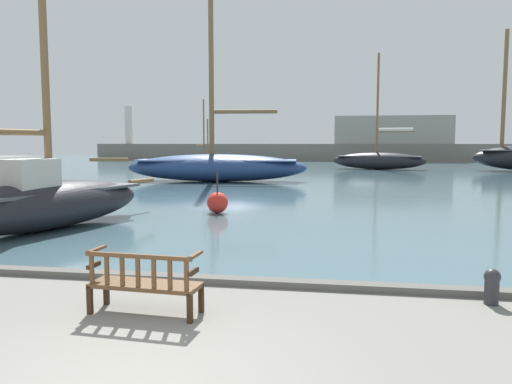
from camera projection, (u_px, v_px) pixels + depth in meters
harbor_water at (317, 167)px, 48.14m from camera, size 100.00×80.00×0.08m
quay_edge_kerb at (216, 280)px, 8.73m from camera, size 40.00×0.30×0.12m
park_bench at (144, 282)px, 7.13m from camera, size 1.63×0.64×0.92m
sailboat_distant_harbor at (204, 165)px, 41.43m from camera, size 1.42×6.35×5.92m
sailboat_mid_starboard at (44, 200)px, 13.65m from camera, size 4.02×8.05×8.93m
sailboat_outer_port at (216, 165)px, 30.37m from camera, size 13.52×3.95×14.40m
sailboat_far_starboard at (379, 160)px, 43.87m from camera, size 8.30×3.49×10.07m
mooring_bollard at (492, 285)px, 7.59m from camera, size 0.25×0.25×0.55m
channel_buoy at (217, 202)px, 16.81m from camera, size 0.71×0.71×1.41m
far_breakwater at (336, 147)px, 62.71m from camera, size 59.76×2.40×7.23m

